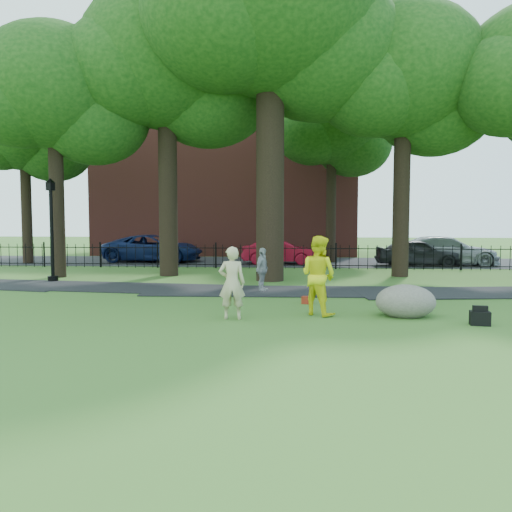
# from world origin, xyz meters

# --- Properties ---
(ground) EXTENTS (120.00, 120.00, 0.00)m
(ground) POSITION_xyz_m (0.00, 0.00, 0.00)
(ground) COLOR #396222
(ground) RESTS_ON ground
(footpath) EXTENTS (36.07, 3.85, 0.03)m
(footpath) POSITION_xyz_m (1.00, 3.90, 0.00)
(footpath) COLOR black
(footpath) RESTS_ON ground
(street) EXTENTS (80.00, 7.00, 0.02)m
(street) POSITION_xyz_m (0.00, 16.00, 0.00)
(street) COLOR black
(street) RESTS_ON ground
(iron_fence) EXTENTS (44.00, 0.04, 1.20)m
(iron_fence) POSITION_xyz_m (0.00, 12.00, 0.60)
(iron_fence) COLOR black
(iron_fence) RESTS_ON ground
(brick_building) EXTENTS (18.00, 8.00, 12.00)m
(brick_building) POSITION_xyz_m (-4.00, 24.00, 6.00)
(brick_building) COLOR maroon
(brick_building) RESTS_ON ground
(big_tree) EXTENTS (10.08, 8.61, 14.37)m
(big_tree) POSITION_xyz_m (0.13, 7.09, 10.14)
(big_tree) COLOR black
(big_tree) RESTS_ON ground
(tree_row) EXTENTS (26.82, 7.96, 12.42)m
(tree_row) POSITION_xyz_m (0.52, 8.40, 8.15)
(tree_row) COLOR black
(tree_row) RESTS_ON ground
(woman) EXTENTS (0.68, 0.48, 1.77)m
(woman) POSITION_xyz_m (-0.50, -0.88, 0.89)
(woman) COLOR #C7B489
(woman) RESTS_ON ground
(man) EXTENTS (1.24, 1.21, 2.01)m
(man) POSITION_xyz_m (1.61, -0.16, 1.01)
(man) COLOR yellow
(man) RESTS_ON ground
(pedestrian) EXTENTS (0.62, 0.94, 1.48)m
(pedestrian) POSITION_xyz_m (-0.10, 3.96, 0.74)
(pedestrian) COLOR #98989C
(pedestrian) RESTS_ON ground
(boulder) EXTENTS (1.61, 1.30, 0.86)m
(boulder) POSITION_xyz_m (3.78, -0.21, 0.43)
(boulder) COLOR #656154
(boulder) RESTS_ON ground
(lamppost) EXTENTS (0.40, 0.40, 4.04)m
(lamppost) POSITION_xyz_m (-8.49, 5.97, 1.98)
(lamppost) COLOR black
(lamppost) RESTS_ON ground
(backpack) EXTENTS (0.47, 0.33, 0.32)m
(backpack) POSITION_xyz_m (5.25, -1.15, 0.16)
(backpack) COLOR black
(backpack) RESTS_ON ground
(red_bag) EXTENTS (0.35, 0.27, 0.21)m
(red_bag) POSITION_xyz_m (1.38, 1.49, 0.11)
(red_bag) COLOR maroon
(red_bag) RESTS_ON ground
(red_sedan) EXTENTS (4.13, 1.47, 1.36)m
(red_sedan) POSITION_xyz_m (0.12, 14.74, 0.68)
(red_sedan) COLOR maroon
(red_sedan) RESTS_ON ground
(navy_van) EXTENTS (5.77, 2.87, 1.57)m
(navy_van) POSITION_xyz_m (-7.23, 15.50, 0.79)
(navy_van) COLOR #0D1943
(navy_van) RESTS_ON ground
(grey_car) EXTENTS (4.30, 1.83, 1.45)m
(grey_car) POSITION_xyz_m (7.38, 13.96, 0.73)
(grey_car) COLOR black
(grey_car) RESTS_ON ground
(silver_car) EXTENTS (5.42, 2.31, 1.56)m
(silver_car) POSITION_xyz_m (9.00, 14.49, 0.78)
(silver_car) COLOR gray
(silver_car) RESTS_ON ground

